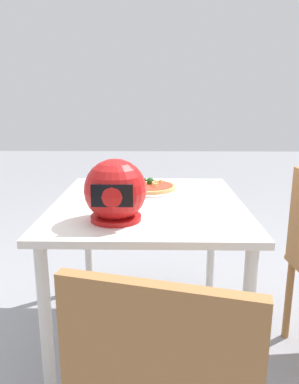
% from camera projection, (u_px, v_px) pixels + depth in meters
% --- Properties ---
extents(ground_plane, '(14.00, 14.00, 0.00)m').
position_uv_depth(ground_plane, '(148.00, 332.00, 1.98)').
color(ground_plane, gray).
extents(dining_table, '(0.90, 1.05, 0.72)m').
position_uv_depth(dining_table, '(148.00, 218.00, 1.82)').
color(dining_table, beige).
rests_on(dining_table, ground).
extents(pizza_plate, '(0.31, 0.31, 0.01)m').
position_uv_depth(pizza_plate, '(151.00, 190.00, 2.00)').
color(pizza_plate, white).
rests_on(pizza_plate, dining_table).
extents(pizza, '(0.27, 0.27, 0.06)m').
position_uv_depth(pizza, '(150.00, 186.00, 2.00)').
color(pizza, tan).
rests_on(pizza, pizza_plate).
extents(motorcycle_helmet, '(0.25, 0.25, 0.25)m').
position_uv_depth(motorcycle_helmet, '(115.00, 191.00, 1.49)').
color(motorcycle_helmet, '#B21414').
rests_on(motorcycle_helmet, dining_table).
extents(drinking_glass, '(0.07, 0.07, 0.12)m').
position_uv_depth(drinking_glass, '(117.00, 174.00, 2.16)').
color(drinking_glass, silver).
rests_on(drinking_glass, dining_table).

